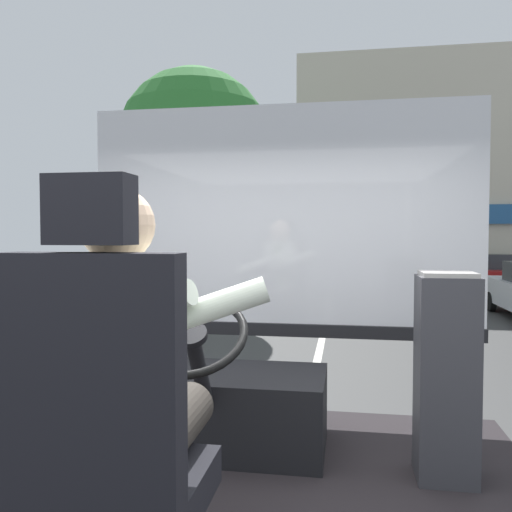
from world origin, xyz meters
The scene contains 9 objects.
ground centered at (0.00, 8.80, -0.02)m, with size 18.00×44.00×0.06m.
driver_seat centered at (-0.24, -0.37, 1.32)m, with size 0.48×0.48×1.28m.
bus_driver centered at (-0.24, -0.26, 1.52)m, with size 0.81×0.59×0.84m.
steering_console centered at (-0.24, 0.92, 1.01)m, with size 1.10×1.02×0.84m.
fare_box centered at (0.86, 0.76, 1.26)m, with size 0.26×0.25×0.95m.
windshield_panel centered at (0.00, 1.62, 1.83)m, with size 2.50×0.08×1.48m.
street_tree centered at (-2.92, 9.67, 3.87)m, with size 3.37×3.37×5.57m.
shop_building centered at (4.12, 18.43, 3.88)m, with size 10.63×5.78×7.77m.
parked_car_red centered at (4.90, 16.27, 0.66)m, with size 1.96×4.26×1.28m.
Camera 1 is at (0.40, -1.73, 1.91)m, focal length 36.97 mm.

